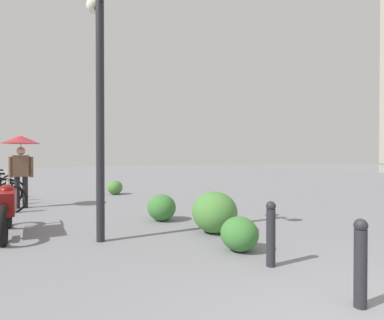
{
  "coord_description": "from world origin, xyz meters",
  "views": [
    {
      "loc": [
        -0.83,
        2.47,
        1.46
      ],
      "look_at": [
        9.36,
        -3.87,
        1.31
      ],
      "focal_mm": 29.77,
      "sensor_mm": 36.0,
      "label": 1
    }
  ],
  "objects_px": {
    "bollard_mid": "(271,232)",
    "bollard_near": "(361,261)",
    "motorcycle": "(6,208)",
    "lamppost": "(100,75)",
    "pedestrian": "(21,151)"
  },
  "relations": [
    {
      "from": "motorcycle",
      "to": "bollard_near",
      "type": "bearing_deg",
      "value": -150.95
    },
    {
      "from": "motorcycle",
      "to": "bollard_mid",
      "type": "xyz_separation_m",
      "value": [
        -3.79,
        -2.93,
        -0.05
      ]
    },
    {
      "from": "bollard_mid",
      "to": "bollard_near",
      "type": "bearing_deg",
      "value": 175.01
    },
    {
      "from": "lamppost",
      "to": "bollard_near",
      "type": "distance_m",
      "value": 4.63
    },
    {
      "from": "motorcycle",
      "to": "bollard_near",
      "type": "distance_m",
      "value": 5.79
    },
    {
      "from": "bollard_near",
      "to": "bollard_mid",
      "type": "relative_size",
      "value": 0.99
    },
    {
      "from": "pedestrian",
      "to": "bollard_mid",
      "type": "bearing_deg",
      "value": -160.78
    },
    {
      "from": "lamppost",
      "to": "bollard_near",
      "type": "xyz_separation_m",
      "value": [
        -3.69,
        -1.45,
        -2.38
      ]
    },
    {
      "from": "lamppost",
      "to": "bollard_near",
      "type": "relative_size",
      "value": 4.99
    },
    {
      "from": "motorcycle",
      "to": "pedestrian",
      "type": "bearing_deg",
      "value": -7.96
    },
    {
      "from": "lamppost",
      "to": "pedestrian",
      "type": "relative_size",
      "value": 2.11
    },
    {
      "from": "pedestrian",
      "to": "bollard_near",
      "type": "xyz_separation_m",
      "value": [
        -8.35,
        -2.35,
        -1.15
      ]
    },
    {
      "from": "bollard_mid",
      "to": "motorcycle",
      "type": "bearing_deg",
      "value": 37.67
    },
    {
      "from": "pedestrian",
      "to": "bollard_mid",
      "type": "height_order",
      "value": "pedestrian"
    },
    {
      "from": "lamppost",
      "to": "pedestrian",
      "type": "bearing_deg",
      "value": 10.94
    }
  ]
}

